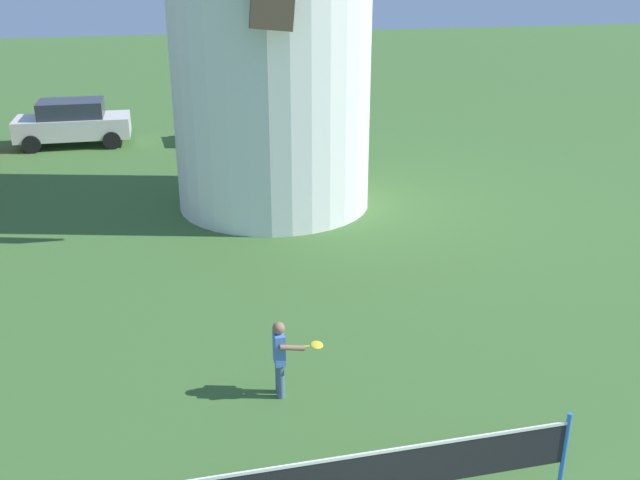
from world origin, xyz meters
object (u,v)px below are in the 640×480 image
object	(u,v)px
player_far	(281,354)
parked_car_mustard	(250,117)
tennis_net	(360,475)
parked_car_cream	(73,122)

from	to	relation	value
player_far	parked_car_mustard	bearing A→B (deg)	83.61
tennis_net	parked_car_cream	bearing A→B (deg)	103.50
player_far	parked_car_mustard	world-z (taller)	parked_car_mustard
parked_car_cream	parked_car_mustard	bearing A→B (deg)	-5.12
player_far	parked_car_cream	size ratio (longest dim) A/B	0.32
tennis_net	player_far	bearing A→B (deg)	98.29
tennis_net	parked_car_mustard	distance (m)	19.02
player_far	parked_car_mustard	distance (m)	16.28
player_far	tennis_net	bearing A→B (deg)	-81.71
tennis_net	parked_car_cream	xyz separation A→B (m)	(-4.68, 19.51, 0.12)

